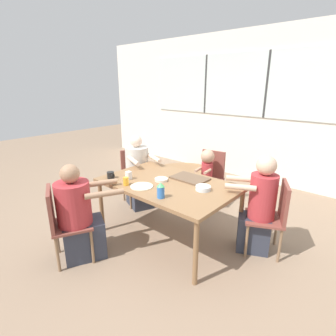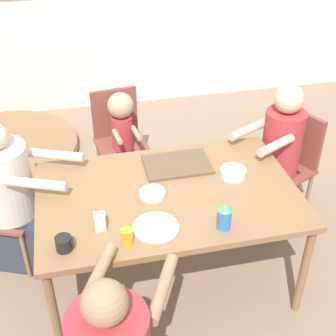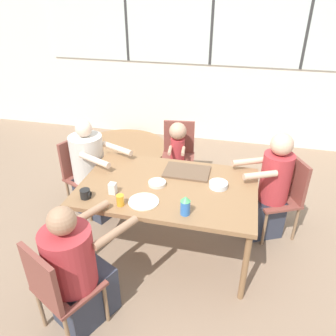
{
  "view_description": "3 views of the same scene",
  "coord_description": "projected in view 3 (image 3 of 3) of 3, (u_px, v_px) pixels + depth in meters",
  "views": [
    {
      "loc": [
        1.9,
        -2.17,
        1.84
      ],
      "look_at": [
        0.0,
        0.0,
        0.91
      ],
      "focal_mm": 28.0,
      "sensor_mm": 36.0,
      "label": 1
    },
    {
      "loc": [
        -0.49,
        -2.19,
        2.46
      ],
      "look_at": [
        0.0,
        0.0,
        0.91
      ],
      "focal_mm": 50.0,
      "sensor_mm": 36.0,
      "label": 2
    },
    {
      "loc": [
        0.58,
        -2.41,
        2.31
      ],
      "look_at": [
        0.0,
        0.0,
        0.91
      ],
      "focal_mm": 35.0,
      "sensor_mm": 36.0,
      "label": 3
    }
  ],
  "objects": [
    {
      "name": "ground_plane",
      "position": [
        168.0,
        246.0,
        3.3
      ],
      "size": [
        16.0,
        16.0,
        0.0
      ],
      "primitive_type": "plane",
      "color": "#8C725B"
    },
    {
      "name": "wall_back_with_windows",
      "position": [
        211.0,
        51.0,
        4.9
      ],
      "size": [
        8.4,
        0.08,
        2.8
      ],
      "color": "white",
      "rests_on": "ground_plane"
    },
    {
      "name": "dining_table",
      "position": [
        168.0,
        191.0,
        2.97
      ],
      "size": [
        1.57,
        1.0,
        0.73
      ],
      "color": "olive",
      "rests_on": "ground_plane"
    },
    {
      "name": "chair_for_woman_green_shirt",
      "position": [
        81.0,
        169.0,
        3.66
      ],
      "size": [
        0.52,
        0.52,
        0.84
      ],
      "rotation": [
        0.0,
        0.0,
        -1.96
      ],
      "color": "brown",
      "rests_on": "ground_plane"
    },
    {
      "name": "chair_for_man_blue_shirt",
      "position": [
        56.0,
        286.0,
        2.25
      ],
      "size": [
        0.54,
        0.54,
        0.84
      ],
      "rotation": [
        0.0,
        0.0,
        -0.46
      ],
      "color": "brown",
      "rests_on": "ground_plane"
    },
    {
      "name": "chair_for_man_teal_shirt",
      "position": [
        285.0,
        191.0,
        3.27
      ],
      "size": [
        0.53,
        0.53,
        0.84
      ],
      "rotation": [
        0.0,
        0.0,
        -4.26
      ],
      "color": "brown",
      "rests_on": "ground_plane"
    },
    {
      "name": "chair_for_toddler",
      "position": [
        178.0,
        150.0,
        4.09
      ],
      "size": [
        0.45,
        0.45,
        0.84
      ],
      "rotation": [
        0.0,
        0.0,
        -3.01
      ],
      "color": "brown",
      "rests_on": "ground_plane"
    },
    {
      "name": "person_woman_green_shirt",
      "position": [
        92.0,
        174.0,
        3.58
      ],
      "size": [
        0.72,
        0.56,
        1.1
      ],
      "rotation": [
        0.0,
        0.0,
        -1.96
      ],
      "color": "#333847",
      "rests_on": "ground_plane"
    },
    {
      "name": "person_man_blue_shirt",
      "position": [
        77.0,
        273.0,
        2.38
      ],
      "size": [
        0.6,
        0.73,
        1.08
      ],
      "rotation": [
        0.0,
        0.0,
        -0.46
      ],
      "color": "#333847",
      "rests_on": "ground_plane"
    },
    {
      "name": "person_man_teal_shirt",
      "position": [
        270.0,
        191.0,
        3.23
      ],
      "size": [
        0.59,
        0.49,
        1.13
      ],
      "rotation": [
        0.0,
        0.0,
        -4.26
      ],
      "color": "#333847",
      "rests_on": "ground_plane"
    },
    {
      "name": "person_toddler",
      "position": [
        177.0,
        156.0,
        3.97
      ],
      "size": [
        0.23,
        0.35,
        0.91
      ],
      "rotation": [
        0.0,
        0.0,
        -3.01
      ],
      "color": "#333847",
      "rests_on": "ground_plane"
    },
    {
      "name": "food_tray_dark",
      "position": [
        187.0,
        172.0,
        3.13
      ],
      "size": [
        0.43,
        0.29,
        0.02
      ],
      "color": "brown",
      "rests_on": "dining_table"
    },
    {
      "name": "coffee_mug",
      "position": [
        86.0,
        194.0,
        2.75
      ],
      "size": [
        0.09,
        0.09,
        0.08
      ],
      "color": "black",
      "rests_on": "dining_table"
    },
    {
      "name": "sippy_cup",
      "position": [
        185.0,
        205.0,
        2.53
      ],
      "size": [
        0.08,
        0.08,
        0.17
      ],
      "color": "blue",
      "rests_on": "dining_table"
    },
    {
      "name": "juice_glass",
      "position": [
        120.0,
        200.0,
        2.66
      ],
      "size": [
        0.06,
        0.06,
        0.09
      ],
      "color": "gold",
      "rests_on": "dining_table"
    },
    {
      "name": "milk_carton_small",
      "position": [
        113.0,
        188.0,
        2.8
      ],
      "size": [
        0.06,
        0.06,
        0.1
      ],
      "color": "silver",
      "rests_on": "dining_table"
    },
    {
      "name": "bowl_white_shallow",
      "position": [
        218.0,
        185.0,
        2.9
      ],
      "size": [
        0.17,
        0.17,
        0.05
      ],
      "color": "silver",
      "rests_on": "dining_table"
    },
    {
      "name": "bowl_cereal",
      "position": [
        157.0,
        183.0,
        2.94
      ],
      "size": [
        0.16,
        0.16,
        0.03
      ],
      "color": "silver",
      "rests_on": "dining_table"
    },
    {
      "name": "plate_tortillas",
      "position": [
        144.0,
        202.0,
        2.71
      ],
      "size": [
        0.26,
        0.26,
        0.01
      ],
      "color": "beige",
      "rests_on": "dining_table"
    },
    {
      "name": "folded_table_stack",
      "position": [
        122.0,
        149.0,
        5.12
      ],
      "size": [
        1.43,
        1.43,
        0.09
      ],
      "color": "olive",
      "rests_on": "ground_plane"
    }
  ]
}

